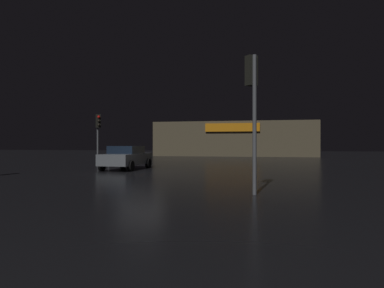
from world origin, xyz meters
The scene contains 6 objects.
ground_plane centered at (0.00, 0.00, 0.00)m, with size 120.00×120.00×0.00m, color black.
store_building centered at (2.23, 29.07, 2.18)m, with size 20.29×8.16×4.35m.
traffic_signal_main centered at (-5.89, 6.53, 2.75)m, with size 0.42×0.43×3.78m.
traffic_signal_cross_left centered at (6.26, -6.84, 3.18)m, with size 0.42×0.42×4.32m.
car_near centered at (-1.80, 2.28, 0.75)m, with size 2.07×4.29×1.43m.
bollard_kerb_a centered at (-5.72, 7.91, 0.49)m, with size 0.12×0.12×0.98m, color #595B60.
Camera 1 is at (6.85, -18.07, 1.57)m, focal length 33.34 mm.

